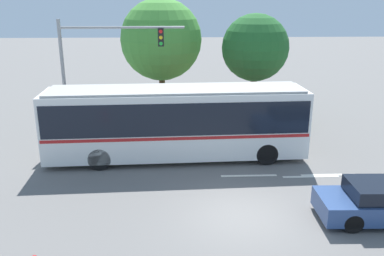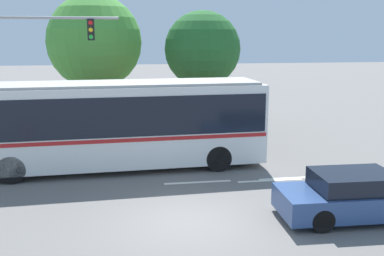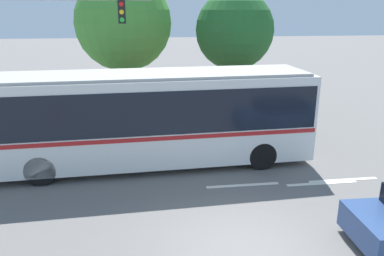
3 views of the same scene
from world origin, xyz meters
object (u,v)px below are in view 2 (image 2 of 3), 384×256
Objects in this scene: city_bus at (110,120)px; traffic_light_pole at (11,57)px; sedan_foreground at (355,196)px; street_tree_left at (94,42)px; street_tree_centre at (202,49)px.

city_bus is 5.70m from traffic_light_pole.
sedan_foreground is 16.79m from street_tree_left.
traffic_light_pole is (-4.17, 3.14, 2.30)m from city_bus.
street_tree_left is 1.14× the size of street_tree_centre.
traffic_light_pole is at bearing 142.36° from sedan_foreground.
street_tree_centre is (5.76, -1.42, -0.38)m from street_tree_left.
street_tree_left is at bearing 120.63° from sedan_foreground.
traffic_light_pole is (-11.14, 9.11, 3.58)m from sedan_foreground.
sedan_foreground is (6.97, -5.97, -1.28)m from city_bus.
city_bus is 2.71× the size of sedan_foreground.
street_tree_centre reaches higher than traffic_light_pole.
sedan_foreground is 0.69× the size of street_tree_centre.
sedan_foreground is at bearing -42.88° from city_bus.
sedan_foreground is 0.60× the size of street_tree_left.
sedan_foreground is 14.83m from traffic_light_pole.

